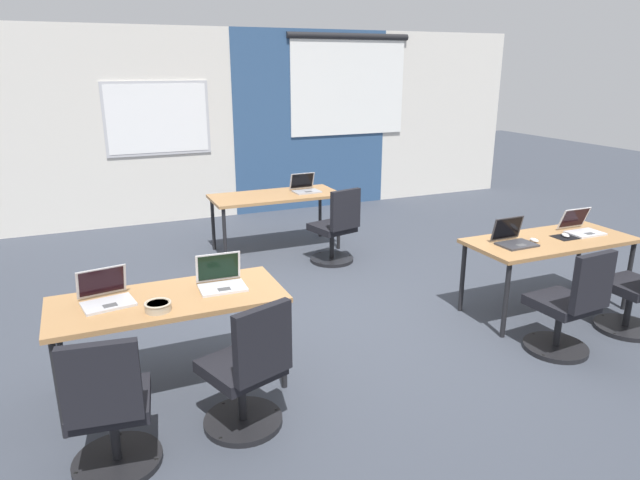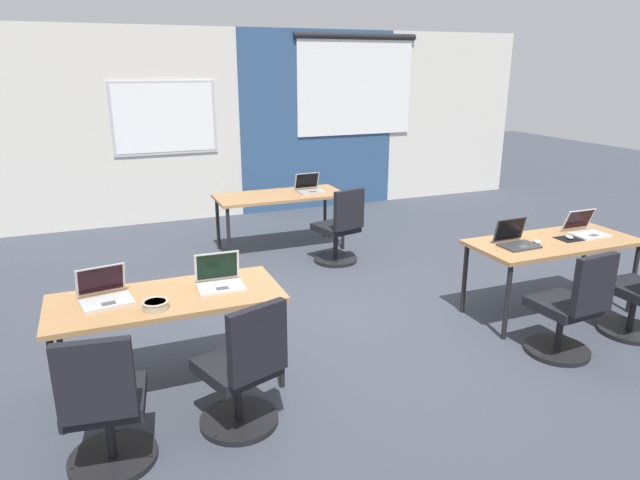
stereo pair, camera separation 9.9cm
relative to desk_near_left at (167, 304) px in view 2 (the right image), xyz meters
The scene contains 18 objects.
ground_plane 1.96m from the desk_near_left, 18.92° to the left, with size 24.00×24.00×0.00m.
back_wall_assembly 5.17m from the desk_near_left, 69.60° to the left, with size 10.00×0.27×2.80m.
desk_near_left is the anchor object (origin of this frame).
desk_near_right 3.50m from the desk_near_left, ahead, with size 1.60×0.70×0.72m.
desk_far_center 3.30m from the desk_near_left, 57.99° to the left, with size 1.60×0.70×0.72m.
laptop_near_left_end 0.42m from the desk_near_left, 169.43° to the left, with size 0.37×0.35×0.23m.
chair_near_left_end 0.94m from the desk_near_left, 121.19° to the right, with size 0.52×0.56×0.92m.
laptop_near_right_inner 3.07m from the desk_near_left, ahead, with size 0.34×0.29×0.23m.
mouse_near_right_inner 3.29m from the desk_near_left, ahead, with size 0.06×0.10×0.03m.
chair_near_right_inner 3.12m from the desk_near_left, 13.61° to the right, with size 0.52×0.55×0.92m.
laptop_near_left_inner 0.41m from the desk_near_left, ahead, with size 0.34×0.28×0.24m.
chair_near_left_inner 0.82m from the desk_near_left, 61.99° to the right, with size 0.56×0.61×0.92m.
laptop_far_right 3.54m from the desk_near_left, 52.47° to the left, with size 0.34×0.31×0.23m.
chair_far_right 3.03m from the desk_near_left, 42.34° to the left, with size 0.53×0.58×0.92m.
laptop_near_right_end 3.93m from the desk_near_left, ahead, with size 0.33×0.32×0.22m.
mousepad_near_right_end 3.66m from the desk_near_left, ahead, with size 0.22×0.19×0.00m.
mouse_near_right_end 3.66m from the desk_near_left, ahead, with size 0.08×0.11×0.03m.
snack_bowl 0.24m from the desk_near_left, 114.96° to the right, with size 0.18×0.18×0.06m.
Camera 2 is at (-2.11, -4.38, 2.27)m, focal length 31.54 mm.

